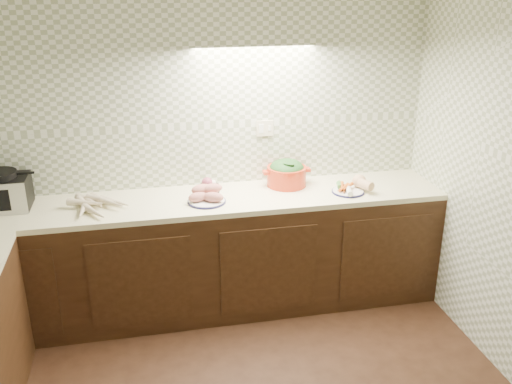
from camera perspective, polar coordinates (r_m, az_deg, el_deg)
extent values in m
cube|color=gray|center=(4.26, -6.34, 5.65)|extent=(3.60, 0.05, 2.60)
cube|color=beige|center=(4.35, 0.89, 6.39)|extent=(0.13, 0.01, 0.12)
cube|color=black|center=(4.33, -5.50, -6.49)|extent=(3.60, 0.60, 0.86)
cube|color=#F1F0BB|center=(4.14, -5.71, -0.96)|extent=(3.60, 0.60, 0.04)
cube|color=black|center=(4.29, -24.12, -0.09)|extent=(0.37, 0.28, 0.22)
cone|color=beige|center=(4.12, -17.66, -1.31)|extent=(0.18, 0.19, 0.05)
cone|color=beige|center=(4.11, -16.77, -1.28)|extent=(0.15, 0.23, 0.05)
cone|color=beige|center=(4.10, -17.77, -1.42)|extent=(0.23, 0.23, 0.05)
cone|color=beige|center=(4.03, -14.53, -1.39)|extent=(0.26, 0.23, 0.06)
cone|color=beige|center=(4.16, -15.36, -0.76)|extent=(0.13, 0.23, 0.06)
cone|color=beige|center=(4.12, -15.14, -1.04)|extent=(0.07, 0.27, 0.05)
cone|color=beige|center=(4.09, -16.29, -1.01)|extent=(0.14, 0.24, 0.05)
cone|color=beige|center=(4.16, -16.71, -0.55)|extent=(0.15, 0.27, 0.05)
cone|color=beige|center=(3.97, -16.85, -1.66)|extent=(0.14, 0.22, 0.05)
cylinder|color=#11103B|center=(4.06, -4.95, -0.95)|extent=(0.27, 0.27, 0.01)
cylinder|color=white|center=(4.06, -4.95, -0.93)|extent=(0.26, 0.26, 0.02)
ellipsoid|color=#C37567|center=(4.03, -5.81, -0.48)|extent=(0.16, 0.10, 0.07)
ellipsoid|color=#C37567|center=(4.02, -4.29, -0.51)|extent=(0.16, 0.10, 0.07)
ellipsoid|color=#C37567|center=(4.09, -4.94, -0.11)|extent=(0.16, 0.10, 0.07)
ellipsoid|color=#C37567|center=(4.06, -5.52, 0.30)|extent=(0.16, 0.10, 0.07)
ellipsoid|color=#C37567|center=(4.07, -4.41, 0.36)|extent=(0.16, 0.10, 0.07)
cylinder|color=black|center=(4.24, -4.69, 0.34)|extent=(0.15, 0.15, 0.06)
sphere|color=maroon|center=(4.22, -4.92, 0.94)|extent=(0.08, 0.08, 0.08)
sphere|color=white|center=(4.24, -4.32, 0.88)|extent=(0.05, 0.05, 0.05)
cylinder|color=red|center=(4.35, 3.07, 1.60)|extent=(0.30, 0.30, 0.15)
cube|color=red|center=(4.30, 0.97, 1.97)|extent=(0.04, 0.06, 0.02)
cube|color=red|center=(4.38, 5.16, 2.27)|extent=(0.04, 0.06, 0.02)
ellipsoid|color=#275D25|center=(4.33, 3.09, 2.34)|extent=(0.27, 0.27, 0.15)
cylinder|color=#11103B|center=(4.28, 9.18, 0.04)|extent=(0.24, 0.24, 0.01)
cylinder|color=white|center=(4.28, 9.18, 0.07)|extent=(0.23, 0.23, 0.02)
cone|color=#D74B19|center=(4.29, 9.23, 0.39)|extent=(0.07, 0.14, 0.03)
cone|color=#D74B19|center=(4.29, 8.72, 0.44)|extent=(0.07, 0.14, 0.03)
cone|color=#D74B19|center=(4.29, 8.77, 0.43)|extent=(0.08, 0.14, 0.03)
cone|color=#D74B19|center=(4.27, 8.97, 0.59)|extent=(0.12, 0.12, 0.03)
cone|color=#D74B19|center=(4.28, 8.65, 0.64)|extent=(0.09, 0.13, 0.03)
cone|color=#D74B19|center=(4.27, 8.83, 0.58)|extent=(0.11, 0.12, 0.03)
cylinder|color=white|center=(4.23, 9.27, 0.16)|extent=(0.07, 0.16, 0.04)
cylinder|color=#3E8437|center=(4.32, 8.36, 0.68)|extent=(0.06, 0.10, 0.04)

